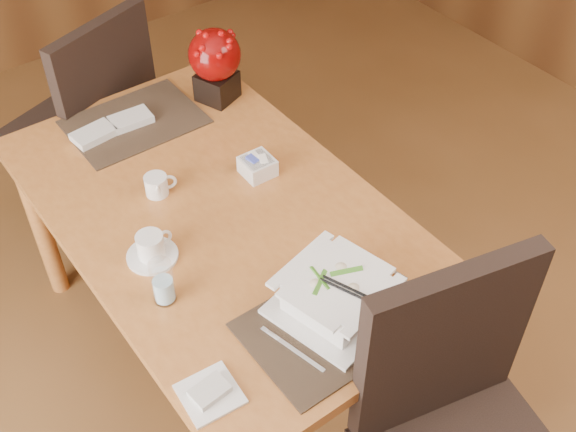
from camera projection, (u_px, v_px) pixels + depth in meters
dining_table at (221, 231)px, 2.29m from camera, size 0.90×1.50×0.75m
placemat_near at (331, 324)px, 1.90m from camera, size 0.45×0.33×0.01m
placemat_far at (135, 122)px, 2.53m from camera, size 0.45×0.33×0.01m
soup_setting at (336, 295)px, 1.90m from camera, size 0.35×0.35×0.12m
coffee_cup at (151, 248)px, 2.05m from camera, size 0.15×0.15×0.08m
water_glass at (163, 282)px, 1.91m from camera, size 0.07×0.07×0.14m
creamer_jug at (156, 185)px, 2.25m from camera, size 0.12×0.12×0.07m
sugar_caddy at (258, 166)px, 2.32m from camera, size 0.10×0.10×0.06m
berry_decor at (215, 61)px, 2.53m from camera, size 0.19×0.19×0.27m
napkins_far at (115, 126)px, 2.49m from camera, size 0.28×0.10×0.03m
bread_plate at (210, 394)px, 1.75m from camera, size 0.15×0.15×0.01m
near_chair at (460, 429)px, 1.85m from camera, size 0.60×0.60×1.07m
far_chair at (92, 116)px, 2.86m from camera, size 0.60×0.61×1.02m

